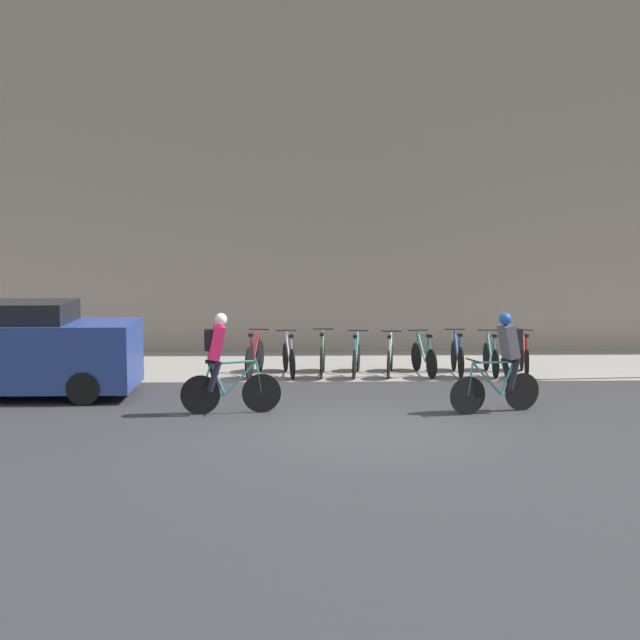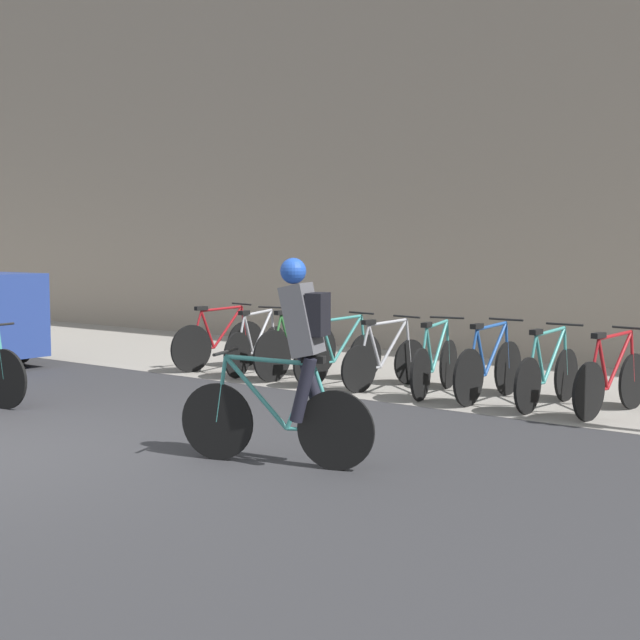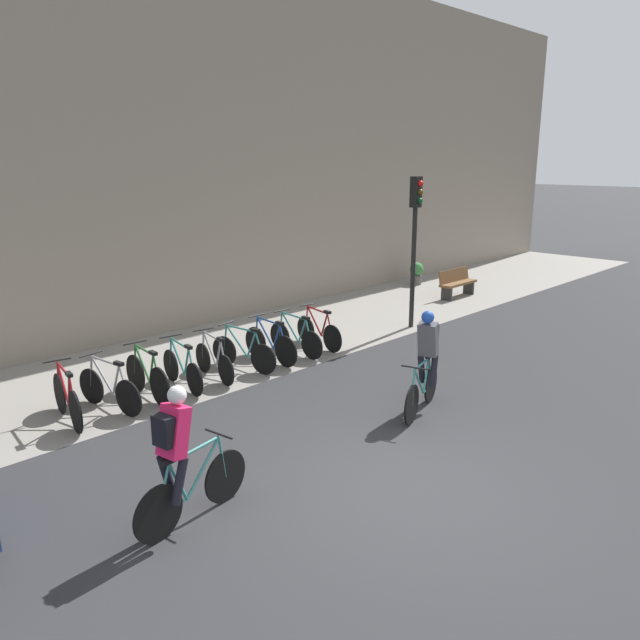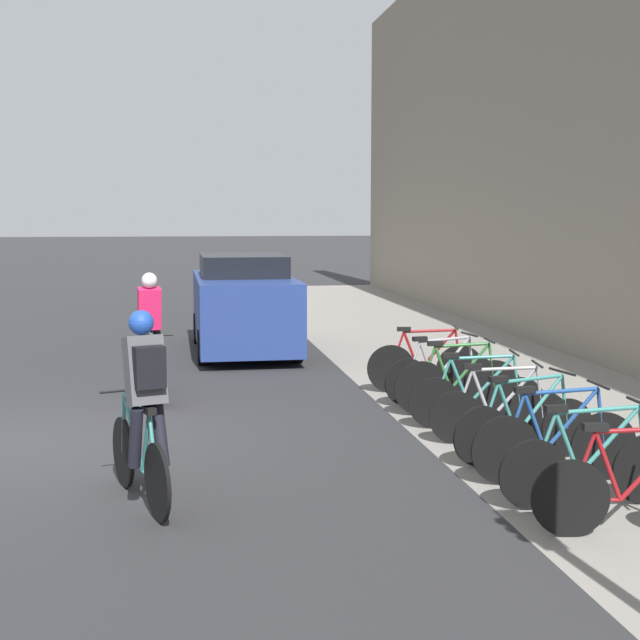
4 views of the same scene
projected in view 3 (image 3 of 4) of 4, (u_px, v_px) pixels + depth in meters
name	position (u px, v px, depth m)	size (l,w,h in m)	color
ground	(403.00, 491.00, 8.27)	(200.00, 200.00, 0.00)	#2B2B2D
kerb_strip	(139.00, 373.00, 12.82)	(44.00, 4.50, 0.01)	gray
building_facade	(61.00, 137.00, 13.36)	(44.00, 0.60, 9.47)	gray
cyclist_pink	(180.00, 454.00, 7.24)	(1.76, 0.52, 1.79)	black
cyclist_grey	(426.00, 358.00, 10.77)	(1.70, 0.66, 1.78)	black
parked_bike_0	(67.00, 399.00, 10.33)	(0.48, 1.70, 0.99)	black
parked_bike_1	(109.00, 389.00, 10.86)	(0.46, 1.66, 0.96)	black
parked_bike_2	(147.00, 377.00, 11.37)	(0.46, 1.68, 0.99)	black
parked_bike_3	(182.00, 369.00, 11.89)	(0.46, 1.67, 0.95)	black
parked_bike_4	(214.00, 360.00, 12.42)	(0.46, 1.59, 0.94)	black
parked_bike_5	(244.00, 352.00, 12.93)	(0.49, 1.68, 0.96)	black
parked_bike_6	(270.00, 344.00, 13.45)	(0.46, 1.69, 0.98)	black
parked_bike_7	(296.00, 338.00, 13.97)	(0.46, 1.70, 0.95)	black
parked_bike_8	(319.00, 331.00, 14.49)	(0.46, 1.65, 0.96)	black
traffic_light_pole	(415.00, 225.00, 15.70)	(0.26, 0.30, 3.86)	black
bench	(457.00, 283.00, 19.79)	(1.61, 0.44, 0.89)	brown
potted_plant	(417.00, 272.00, 21.78)	(0.48, 0.48, 0.78)	#56514C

